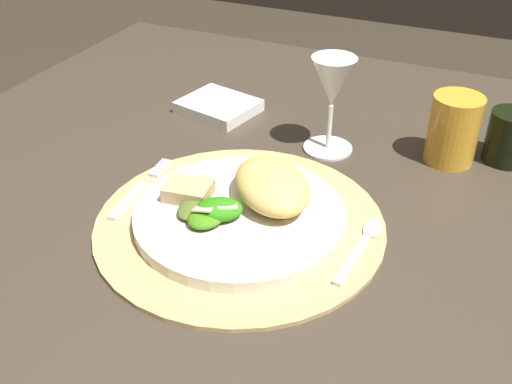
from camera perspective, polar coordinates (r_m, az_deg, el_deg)
name	(u,v)px	position (r m, az deg, el deg)	size (l,w,h in m)	color
dining_table	(258,253)	(0.91, 0.20, -5.84)	(1.11, 1.07, 0.72)	#3B3126
placemat	(240,223)	(0.76, -1.55, -2.99)	(0.37, 0.37, 0.01)	tan
dinner_plate	(240,216)	(0.75, -1.57, -2.31)	(0.27, 0.27, 0.02)	silver
pasta_serving	(272,185)	(0.75, 1.53, 0.63)	(0.13, 0.09, 0.05)	#E1BA61
salad_greens	(211,211)	(0.73, -4.36, -1.83)	(0.09, 0.08, 0.02)	#2C7E12
bread_piece	(188,191)	(0.77, -6.49, 0.12)	(0.06, 0.05, 0.02)	tan
fork	(139,191)	(0.82, -11.17, 0.13)	(0.02, 0.16, 0.00)	silver
spoon	(364,241)	(0.73, 10.33, -4.61)	(0.03, 0.13, 0.01)	silver
napkin	(219,106)	(1.03, -3.61, 8.18)	(0.12, 0.10, 0.02)	white
wine_glass	(332,87)	(0.88, 7.31, 9.91)	(0.08, 0.08, 0.15)	silver
amber_tumbler	(453,129)	(0.91, 18.36, 5.70)	(0.07, 0.07, 0.10)	gold
dark_tumbler	(509,137)	(0.95, 23.06, 4.85)	(0.07, 0.07, 0.08)	black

